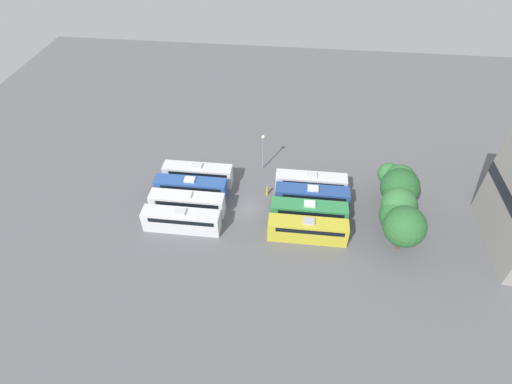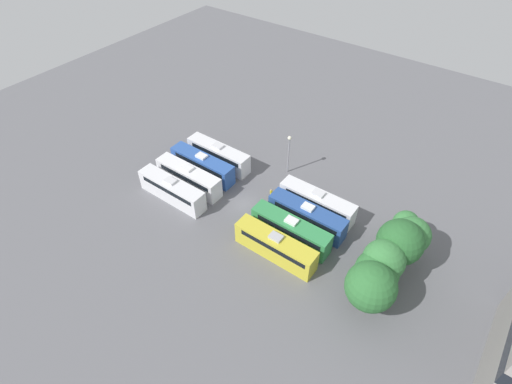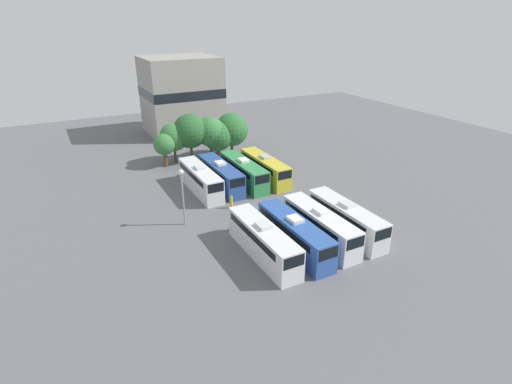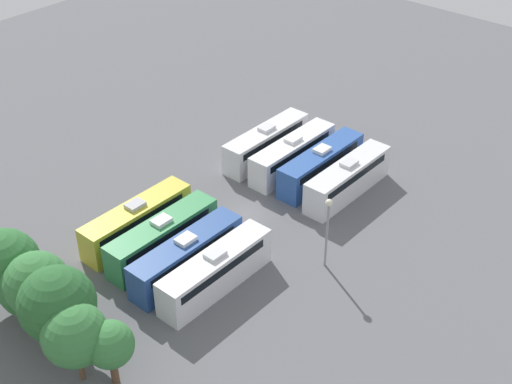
% 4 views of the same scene
% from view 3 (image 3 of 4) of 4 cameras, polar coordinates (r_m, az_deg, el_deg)
% --- Properties ---
extents(ground_plane, '(121.38, 121.38, 0.00)m').
position_cam_3_polar(ground_plane, '(49.33, 1.24, -2.59)').
color(ground_plane, slate).
extents(bus_0, '(2.45, 11.02, 3.65)m').
position_cam_3_polar(bus_0, '(39.49, 1.03, -6.91)').
color(bus_0, silver).
rests_on(bus_0, ground_plane).
extents(bus_1, '(2.45, 11.02, 3.65)m').
position_cam_3_polar(bus_1, '(40.79, 5.51, -5.94)').
color(bus_1, '#2D56A8').
rests_on(bus_1, ground_plane).
extents(bus_2, '(2.45, 11.02, 3.65)m').
position_cam_3_polar(bus_2, '(42.71, 9.10, -4.68)').
color(bus_2, white).
rests_on(bus_2, ground_plane).
extents(bus_3, '(2.45, 11.02, 3.65)m').
position_cam_3_polar(bus_3, '(44.68, 12.69, -3.62)').
color(bus_3, silver).
rests_on(bus_3, ground_plane).
extents(bus_4, '(2.45, 11.02, 3.65)m').
position_cam_3_polar(bus_4, '(54.39, -7.97, 1.88)').
color(bus_4, silver).
rests_on(bus_4, ground_plane).
extents(bus_5, '(2.45, 11.02, 3.65)m').
position_cam_3_polar(bus_5, '(55.59, -5.08, 2.53)').
color(bus_5, '#284C93').
rests_on(bus_5, ground_plane).
extents(bus_6, '(2.45, 11.02, 3.65)m').
position_cam_3_polar(bus_6, '(56.50, -1.79, 2.98)').
color(bus_6, '#338C4C').
rests_on(bus_6, ground_plane).
extents(bus_7, '(2.45, 11.02, 3.65)m').
position_cam_3_polar(bus_7, '(57.90, 1.27, 3.51)').
color(bus_7, gold).
rests_on(bus_7, ground_plane).
extents(worker_person, '(0.36, 0.36, 1.74)m').
position_cam_3_polar(worker_person, '(49.59, -3.55, -1.45)').
color(worker_person, gold).
rests_on(worker_person, ground_plane).
extents(light_pole, '(0.60, 0.60, 6.73)m').
position_cam_3_polar(light_pole, '(44.81, -10.51, 0.69)').
color(light_pole, gray).
rests_on(light_pole, ground_plane).
extents(tree_0, '(3.36, 3.36, 5.33)m').
position_cam_3_polar(tree_0, '(63.93, -12.99, 6.60)').
color(tree_0, brown).
rests_on(tree_0, ground_plane).
extents(tree_1, '(4.56, 4.56, 6.52)m').
position_cam_3_polar(tree_1, '(65.46, -11.68, 7.70)').
color(tree_1, brown).
rests_on(tree_1, ground_plane).
extents(tree_2, '(5.48, 5.48, 7.76)m').
position_cam_3_polar(tree_2, '(65.42, -9.40, 8.57)').
color(tree_2, brown).
rests_on(tree_2, ground_plane).
extents(tree_3, '(4.83, 4.83, 7.04)m').
position_cam_3_polar(tree_3, '(66.09, -6.55, 8.54)').
color(tree_3, brown).
rests_on(tree_3, ground_plane).
extents(tree_4, '(4.99, 4.99, 6.27)m').
position_cam_3_polar(tree_4, '(66.65, -5.50, 7.96)').
color(tree_4, brown).
rests_on(tree_4, ground_plane).
extents(tree_5, '(5.58, 5.58, 7.20)m').
position_cam_3_polar(tree_5, '(67.83, -3.53, 8.87)').
color(tree_5, brown).
rests_on(tree_5, ground_plane).
extents(depot_building, '(14.14, 12.26, 14.71)m').
position_cam_3_polar(depot_building, '(83.11, -10.61, 13.49)').
color(depot_building, gray).
rests_on(depot_building, ground_plane).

